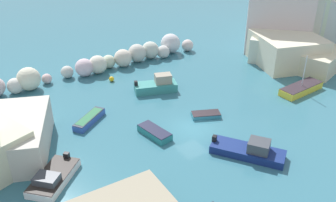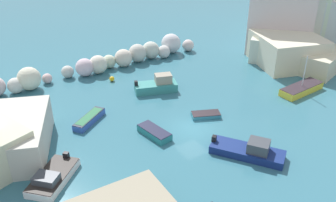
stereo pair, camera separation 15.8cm
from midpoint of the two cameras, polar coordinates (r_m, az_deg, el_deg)
cove_water at (r=36.03m, az=3.64°, el=-4.20°), size 160.00×160.00×0.00m
cliff_headland_right at (r=56.72m, az=18.64°, el=11.70°), size 19.16×18.15×12.40m
rock_breakwater at (r=48.27m, az=-11.08°, el=5.69°), size 30.69×4.04×2.79m
channel_buoy at (r=45.71m, az=-8.78°, el=3.37°), size 0.61×0.61×0.61m
moored_boat_0 at (r=38.67m, az=-21.36°, el=-3.42°), size 3.03×3.97×0.51m
moored_boat_1 at (r=37.56m, az=-12.13°, el=-2.75°), size 4.06×3.34×0.68m
moored_boat_2 at (r=42.64m, az=-1.82°, el=2.41°), size 5.18×3.43×2.03m
moored_boat_3 at (r=32.77m, az=12.33°, el=-7.44°), size 5.25×6.33×1.67m
moored_boat_4 at (r=45.20m, az=19.69°, el=1.83°), size 5.85×2.26×4.46m
moored_boat_5 at (r=37.90m, az=5.73°, el=-2.11°), size 3.18×2.37×0.46m
moored_boat_6 at (r=30.77m, az=-17.43°, el=-11.17°), size 5.01×4.94×1.23m
moored_boat_7 at (r=34.72m, az=-2.21°, el=-4.86°), size 1.98×3.71×0.70m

